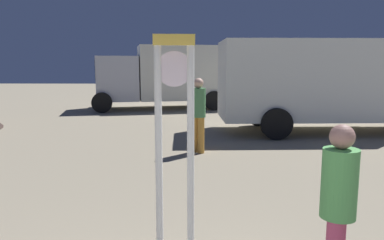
{
  "coord_description": "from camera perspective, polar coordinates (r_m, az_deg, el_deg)",
  "views": [
    {
      "loc": [
        0.08,
        -1.3,
        2.1
      ],
      "look_at": [
        -0.07,
        4.65,
        1.2
      ],
      "focal_mm": 34.3,
      "sensor_mm": 36.0,
      "label": 1
    }
  ],
  "objects": [
    {
      "name": "standing_clock",
      "position": [
        3.53,
        -2.71,
        -2.8
      ],
      "size": [
        0.39,
        0.11,
        2.38
      ],
      "color": "white",
      "rests_on": "ground_plane"
    },
    {
      "name": "person_near_clock",
      "position": [
        3.52,
        21.76,
        -12.04
      ],
      "size": [
        0.31,
        0.31,
        1.6
      ],
      "color": "#B94265",
      "rests_on": "ground_plane"
    },
    {
      "name": "person_distant",
      "position": [
        8.72,
        1.01,
        1.35
      ],
      "size": [
        0.34,
        0.34,
        1.79
      ],
      "color": "gold",
      "rests_on": "ground_plane"
    },
    {
      "name": "box_truck_near",
      "position": [
        12.18,
        20.08,
        5.52
      ],
      "size": [
        7.22,
        2.93,
        2.83
      ],
      "color": "white",
      "rests_on": "ground_plane"
    },
    {
      "name": "box_truck_far",
      "position": [
        17.91,
        -2.9,
        7.1
      ],
      "size": [
        7.47,
        4.02,
        3.0
      ],
      "color": "silver",
      "rests_on": "ground_plane"
    }
  ]
}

